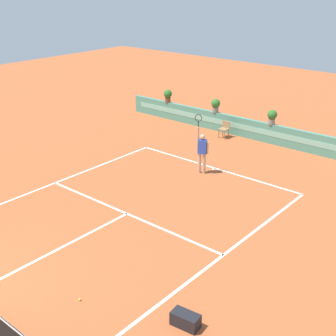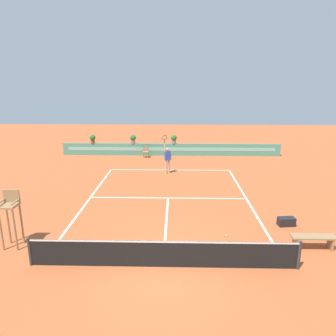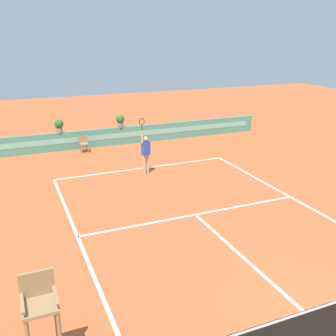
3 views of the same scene
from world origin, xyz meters
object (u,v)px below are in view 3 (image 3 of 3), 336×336
object	(u,v)px
ball_kid_chair	(84,143)
potted_plant_left	(59,125)
umpire_chair	(41,317)
tennis_player	(146,152)
potted_plant_centre	(120,120)

from	to	relation	value
ball_kid_chair	potted_plant_left	distance (m)	1.62
umpire_chair	ball_kid_chair	bearing A→B (deg)	76.13
ball_kid_chair	tennis_player	xyz separation A→B (m)	(1.88, -4.57, 0.57)
potted_plant_centre	potted_plant_left	distance (m)	3.37
umpire_chair	potted_plant_centre	distance (m)	16.21
potted_plant_left	tennis_player	bearing A→B (deg)	-60.60
tennis_player	potted_plant_left	world-z (taller)	tennis_player
umpire_chair	potted_plant_centre	size ratio (longest dim) A/B	2.96
ball_kid_chair	potted_plant_centre	size ratio (longest dim) A/B	1.17
umpire_chair	tennis_player	size ratio (longest dim) A/B	0.83
potted_plant_left	ball_kid_chair	bearing A→B (deg)	-33.55
ball_kid_chair	umpire_chair	bearing A→B (deg)	-103.87
tennis_player	potted_plant_left	bearing A→B (deg)	119.40
ball_kid_chair	potted_plant_left	xyz separation A→B (m)	(-1.10, 0.73, 0.93)
ball_kid_chair	tennis_player	world-z (taller)	tennis_player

